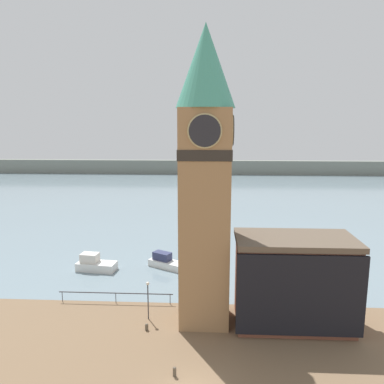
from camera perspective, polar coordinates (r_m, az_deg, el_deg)
water at (r=97.01m, az=2.19°, el=-0.36°), size 160.00×120.00×0.00m
far_shoreline at (r=136.21m, az=2.43°, el=3.80°), size 180.00×3.00×5.00m
pier_railing at (r=40.14m, az=-11.56°, el=-14.97°), size 11.73×0.08×1.09m
clock_tower at (r=32.46m, az=2.00°, el=3.09°), size 5.04×5.04×26.13m
pier_building at (r=35.60m, az=15.24°, el=-12.98°), size 10.59×5.84×8.18m
boat_near at (r=48.42m, az=-3.89°, el=-10.62°), size 5.37×4.07×1.87m
boat_far at (r=48.93m, az=-14.56°, el=-10.59°), size 5.01×2.61×2.14m
mooring_bollard_near at (r=29.94m, az=-2.67°, el=-25.60°), size 0.27×0.27×0.75m
mooring_bollard_far at (r=35.35m, az=-6.93°, el=-19.69°), size 0.30×0.30×0.62m
lamp_post at (r=36.02m, az=-6.74°, el=-15.02°), size 0.32×0.32×3.69m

